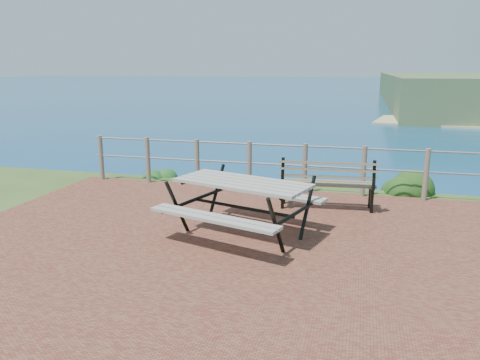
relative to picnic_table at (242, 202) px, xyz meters
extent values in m
cube|color=brown|center=(0.59, -0.59, -0.54)|extent=(10.00, 7.00, 0.12)
plane|color=#156782|center=(0.59, 199.41, -0.54)|extent=(1200.00, 1200.00, 0.00)
cylinder|color=#6B5B4C|center=(-4.01, 2.76, -0.02)|extent=(0.10, 0.10, 1.00)
cylinder|color=#6B5B4C|center=(-2.86, 2.76, -0.02)|extent=(0.10, 0.10, 1.00)
cylinder|color=#6B5B4C|center=(-1.71, 2.76, -0.02)|extent=(0.10, 0.10, 1.00)
cylinder|color=#6B5B4C|center=(-0.56, 2.76, -0.02)|extent=(0.10, 0.10, 1.00)
cylinder|color=#6B5B4C|center=(0.59, 2.76, -0.02)|extent=(0.10, 0.10, 1.00)
cylinder|color=#6B5B4C|center=(1.74, 2.76, -0.02)|extent=(0.10, 0.10, 1.00)
cylinder|color=#6B5B4C|center=(2.89, 2.76, -0.02)|extent=(0.10, 0.10, 1.00)
cylinder|color=slate|center=(0.59, 2.76, 0.43)|extent=(9.40, 0.04, 0.04)
cylinder|color=slate|center=(0.59, 2.76, 0.03)|extent=(9.40, 0.04, 0.04)
cube|color=#9D998D|center=(0.00, 0.00, 0.30)|extent=(2.14, 1.36, 0.04)
cube|color=#9D998D|center=(0.00, 0.00, -0.03)|extent=(1.99, 0.85, 0.04)
cube|color=#9D998D|center=(0.00, 0.00, -0.03)|extent=(1.99, 0.85, 0.04)
cylinder|color=black|center=(0.00, 0.00, -0.08)|extent=(1.65, 0.55, 0.05)
cube|color=brown|center=(1.12, 1.75, -0.05)|extent=(1.71, 0.56, 0.04)
cube|color=brown|center=(1.12, 1.75, 0.24)|extent=(1.69, 0.27, 0.38)
cube|color=black|center=(1.12, 1.75, -0.28)|extent=(0.06, 0.07, 0.46)
cube|color=black|center=(1.12, 1.75, -0.28)|extent=(0.06, 0.07, 0.46)
cube|color=black|center=(1.12, 1.75, -0.28)|extent=(0.06, 0.07, 0.46)
cube|color=black|center=(1.12, 1.75, -0.28)|extent=(0.06, 0.07, 0.46)
ellipsoid|color=#1E501F|center=(-2.81, 3.36, -0.54)|extent=(0.71, 0.71, 0.42)
ellipsoid|color=#1E4715|center=(2.57, 3.43, -0.54)|extent=(0.88, 0.88, 0.67)
camera|label=1|loc=(1.67, -6.50, 1.95)|focal=35.00mm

